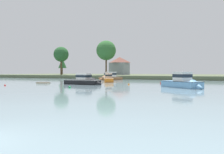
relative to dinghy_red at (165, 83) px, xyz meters
The scene contains 14 objects.
far_shore_bank 52.28m from the dinghy_red, 86.49° to the left, with size 195.16×57.15×1.26m, color #4C563D.
dinghy_red is the anchor object (origin of this frame).
cruiser_wood 25.95m from the dinghy_red, 145.26° to the left, with size 6.00×9.33×4.85m.
cruiser_orange 15.56m from the dinghy_red, behind, with size 5.47×7.71×3.80m.
cruiser_black 18.11m from the dinghy_red, 141.17° to the right, with size 9.13×3.60×4.74m.
dinghy_cream 27.56m from the dinghy_red, 152.95° to the right, with size 3.18×1.75×0.48m.
cruiser_skyblue 14.95m from the dinghy_red, 64.95° to the right, with size 8.49×7.80×4.83m.
mooring_buoy_green 24.27m from the dinghy_red, 117.56° to the right, with size 0.46×0.46×0.51m.
mooring_buoy_orange 9.94m from the dinghy_red, 125.26° to the right, with size 0.37×0.37×0.42m.
mooring_buoy_red 33.91m from the dinghy_red, 140.27° to the right, with size 0.35×0.35×0.40m.
shore_tree_center_left 83.64m from the dinghy_red, 142.29° to the left, with size 4.38×4.38×8.67m.
shore_tree_far_right 44.88m from the dinghy_red, 134.20° to the left, with size 7.78×7.78×13.70m.
shore_tree_center 64.06m from the dinghy_red, 148.12° to the left, with size 6.64×6.64×12.43m.
cottage_near_water 58.31m from the dinghy_red, 123.41° to the left, with size 7.79×8.59×8.17m.
Camera 1 is at (9.31, -6.28, 2.76)m, focal length 39.31 mm.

